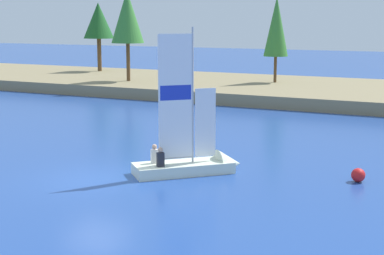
% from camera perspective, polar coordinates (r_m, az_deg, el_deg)
% --- Properties ---
extents(ground_plane, '(200.00, 200.00, 0.00)m').
position_cam_1_polar(ground_plane, '(23.16, -9.25, -4.96)').
color(ground_plane, '#234793').
extents(shore_bank, '(80.00, 15.54, 0.89)m').
position_cam_1_polar(shore_bank, '(48.31, 10.36, 3.53)').
color(shore_bank, '#897A56').
rests_on(shore_bank, ground).
extents(shoreline_tree_left, '(3.06, 3.06, 6.87)m').
position_cam_1_polar(shoreline_tree_left, '(61.07, -9.02, 10.12)').
color(shoreline_tree_left, brown).
rests_on(shoreline_tree_left, shore_bank).
extents(shoreline_tree_midleft, '(2.76, 2.76, 7.63)m').
position_cam_1_polar(shoreline_tree_midleft, '(50.78, -6.26, 10.56)').
color(shoreline_tree_midleft, brown).
rests_on(shoreline_tree_midleft, shore_bank).
extents(shoreline_tree_centre, '(2.03, 2.03, 7.08)m').
position_cam_1_polar(shoreline_tree_centre, '(49.79, 8.14, 9.62)').
color(shoreline_tree_centre, brown).
rests_on(shoreline_tree_centre, shore_bank).
extents(sailboat, '(4.11, 4.08, 6.22)m').
position_cam_1_polar(sailboat, '(23.82, 0.73, -3.32)').
color(sailboat, silver).
rests_on(sailboat, ground).
extents(channel_buoy, '(0.53, 0.53, 0.53)m').
position_cam_1_polar(channel_buoy, '(23.31, 15.75, -4.45)').
color(channel_buoy, red).
rests_on(channel_buoy, ground).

